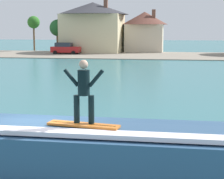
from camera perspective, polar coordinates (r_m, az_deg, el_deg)
ground_plane at (r=12.16m, az=-10.46°, el=-10.48°), size 260.00×260.00×0.00m
wave_crest at (r=11.04m, az=-3.55°, el=-8.69°), size 9.88×2.86×1.43m
surfboard at (r=10.50m, az=-4.20°, el=-5.17°), size 2.01×0.70×0.06m
surfer at (r=10.37m, az=-4.14°, el=0.18°), size 1.10×0.32×1.71m
shoreline_bank at (r=59.26m, az=5.57°, el=4.99°), size 120.00×16.38×0.10m
car_near_shore at (r=62.14m, az=-6.82°, el=5.98°), size 4.52×2.18×1.86m
house_with_chimney at (r=66.46m, az=-2.79°, el=9.42°), size 11.97×11.97×8.76m
house_small_cottage at (r=67.79m, az=4.78°, el=8.68°), size 7.77×7.77×7.19m
tree_tall_bare at (r=72.33m, az=-11.37°, el=9.52°), size 2.22×2.22×6.27m
tree_short_bushy at (r=65.57m, az=-7.91°, el=8.80°), size 2.72×2.72×5.51m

